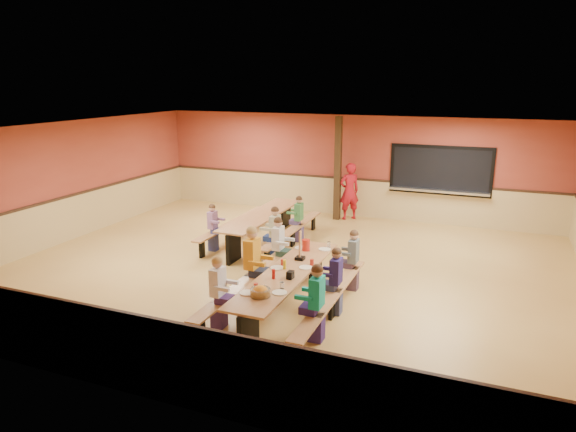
% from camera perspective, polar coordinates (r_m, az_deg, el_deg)
% --- Properties ---
extents(ground, '(12.00, 12.00, 0.00)m').
position_cam_1_polar(ground, '(11.20, -0.09, -5.94)').
color(ground, '#A17B3D').
rests_on(ground, ground).
extents(room_envelope, '(12.04, 10.04, 3.02)m').
position_cam_1_polar(room_envelope, '(10.98, -0.09, -2.57)').
color(room_envelope, brown).
rests_on(room_envelope, ground).
extents(kitchen_pass_through, '(2.78, 0.28, 1.38)m').
position_cam_1_polar(kitchen_pass_through, '(14.94, 16.57, 4.66)').
color(kitchen_pass_through, black).
rests_on(kitchen_pass_through, ground).
extents(structural_post, '(0.18, 0.18, 3.00)m').
position_cam_1_polar(structural_post, '(14.91, 5.56, 5.23)').
color(structural_post, black).
rests_on(structural_post, ground).
extents(cafeteria_table_main, '(1.91, 3.70, 0.74)m').
position_cam_1_polar(cafeteria_table_main, '(9.09, -0.10, -7.47)').
color(cafeteria_table_main, '#9C683E').
rests_on(cafeteria_table_main, ground).
extents(cafeteria_table_second, '(1.91, 3.70, 0.74)m').
position_cam_1_polar(cafeteria_table_second, '(12.88, -2.89, -0.69)').
color(cafeteria_table_second, '#9C683E').
rests_on(cafeteria_table_second, ground).
extents(seated_child_white_left, '(0.37, 0.31, 1.22)m').
position_cam_1_polar(seated_child_white_left, '(8.58, -7.76, -8.42)').
color(seated_child_white_left, white).
rests_on(seated_child_white_left, ground).
extents(seated_adult_yellow, '(0.45, 0.37, 1.37)m').
position_cam_1_polar(seated_adult_yellow, '(9.61, -3.99, -5.22)').
color(seated_adult_yellow, orange).
rests_on(seated_adult_yellow, ground).
extents(seated_child_grey_left, '(0.38, 0.31, 1.24)m').
position_cam_1_polar(seated_child_grey_left, '(10.69, -1.10, -3.46)').
color(seated_child_grey_left, silver).
rests_on(seated_child_grey_left, ground).
extents(seated_child_teal_right, '(0.39, 0.32, 1.25)m').
position_cam_1_polar(seated_child_teal_right, '(8.08, 3.20, -9.69)').
color(seated_child_teal_right, '#109685').
rests_on(seated_child_teal_right, ground).
extents(seated_child_navy_right, '(0.36, 0.30, 1.20)m').
position_cam_1_polar(seated_child_navy_right, '(9.00, 5.33, -7.27)').
color(seated_child_navy_right, '#211751').
rests_on(seated_child_navy_right, ground).
extents(seated_child_char_right, '(0.36, 0.30, 1.19)m').
position_cam_1_polar(seated_child_char_right, '(10.05, 7.26, -4.93)').
color(seated_child_char_right, '#4E5759').
rests_on(seated_child_char_right, ground).
extents(seated_child_purple_sec, '(0.33, 0.27, 1.13)m').
position_cam_1_polar(seated_child_purple_sec, '(12.37, -8.35, -1.31)').
color(seated_child_purple_sec, slate).
rests_on(seated_child_purple_sec, ground).
extents(seated_child_green_sec, '(0.35, 0.28, 1.16)m').
position_cam_1_polar(seated_child_green_sec, '(12.94, 1.21, -0.36)').
color(seated_child_green_sec, '#38763F').
rests_on(seated_child_green_sec, ground).
extents(seated_child_tan_sec, '(0.38, 0.31, 1.24)m').
position_cam_1_polar(seated_child_tan_sec, '(11.57, -1.45, -2.02)').
color(seated_child_tan_sec, '#A6A584').
rests_on(seated_child_tan_sec, ground).
extents(standing_woman, '(0.73, 0.70, 1.67)m').
position_cam_1_polar(standing_woman, '(15.09, 6.82, 2.75)').
color(standing_woman, '#AC131F').
rests_on(standing_woman, ground).
extents(punch_pitcher, '(0.16, 0.16, 0.22)m').
position_cam_1_polar(punch_pitcher, '(10.07, 2.01, -3.25)').
color(punch_pitcher, '#AE2217').
rests_on(punch_pitcher, cafeteria_table_main).
extents(chip_bowl, '(0.32, 0.32, 0.15)m').
position_cam_1_polar(chip_bowl, '(8.03, -3.09, -8.38)').
color(chip_bowl, '#FFA528').
rests_on(chip_bowl, cafeteria_table_main).
extents(napkin_dispenser, '(0.10, 0.14, 0.13)m').
position_cam_1_polar(napkin_dispenser, '(8.69, 0.26, -6.56)').
color(napkin_dispenser, black).
rests_on(napkin_dispenser, cafeteria_table_main).
extents(condiment_mustard, '(0.06, 0.06, 0.17)m').
position_cam_1_polar(condiment_mustard, '(9.11, -0.38, -5.40)').
color(condiment_mustard, yellow).
rests_on(condiment_mustard, cafeteria_table_main).
extents(condiment_ketchup, '(0.06, 0.06, 0.17)m').
position_cam_1_polar(condiment_ketchup, '(8.68, -1.62, -6.47)').
color(condiment_ketchup, '#B2140F').
rests_on(condiment_ketchup, cafeteria_table_main).
extents(table_paddle, '(0.16, 0.16, 0.56)m').
position_cam_1_polar(table_paddle, '(9.55, 1.35, -4.10)').
color(table_paddle, black).
rests_on(table_paddle, cafeteria_table_main).
extents(place_settings, '(0.65, 3.30, 0.11)m').
position_cam_1_polar(place_settings, '(8.99, -0.10, -5.89)').
color(place_settings, beige).
rests_on(place_settings, cafeteria_table_main).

